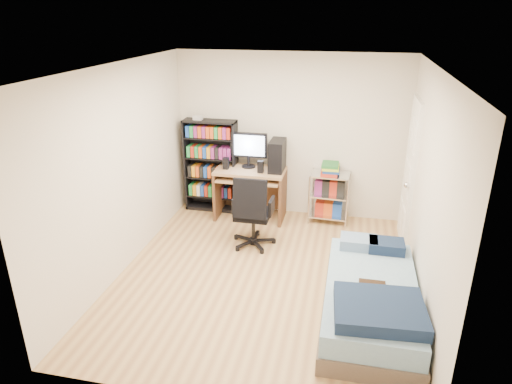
% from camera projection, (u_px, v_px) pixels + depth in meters
% --- Properties ---
extents(room, '(3.58, 4.08, 2.58)m').
position_uv_depth(room, '(264.00, 181.00, 5.14)').
color(room, tan).
rests_on(room, ground).
extents(media_shelf, '(0.83, 0.28, 1.54)m').
position_uv_depth(media_shelf, '(211.00, 165.00, 7.23)').
color(media_shelf, black).
rests_on(media_shelf, room).
extents(computer_desk, '(1.06, 0.61, 1.33)m').
position_uv_depth(computer_desk, '(258.00, 173.00, 6.98)').
color(computer_desk, tan).
rests_on(computer_desk, room).
extents(office_chair, '(0.62, 0.62, 1.04)m').
position_uv_depth(office_chair, '(253.00, 224.00, 6.21)').
color(office_chair, black).
rests_on(office_chair, room).
extents(wire_cart, '(0.61, 0.45, 0.95)m').
position_uv_depth(wire_cart, '(330.00, 183.00, 6.85)').
color(wire_cart, silver).
rests_on(wire_cart, room).
extents(bed, '(0.96, 1.92, 0.55)m').
position_uv_depth(bed, '(371.00, 300.00, 4.74)').
color(bed, brown).
rests_on(bed, room).
extents(door, '(0.12, 0.80, 2.00)m').
position_uv_depth(door, '(409.00, 174.00, 6.12)').
color(door, white).
rests_on(door, room).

